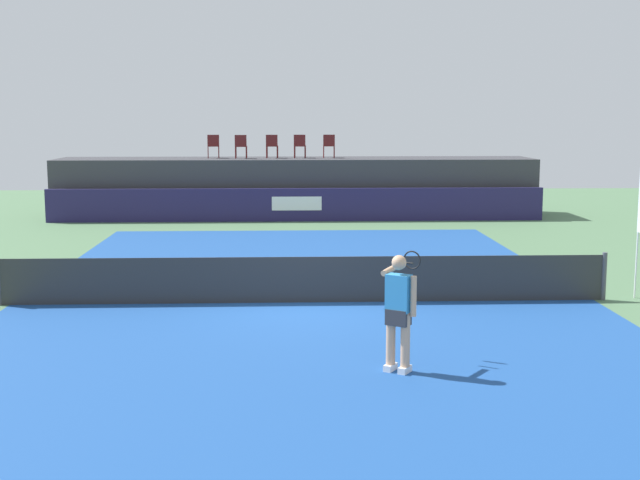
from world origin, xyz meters
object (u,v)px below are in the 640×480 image
spectator_chair_center (272,145)px  net_post_far (604,276)px  spectator_chair_far_left (213,145)px  spectator_chair_right (300,145)px  tennis_player (399,309)px  spectator_chair_far_right (329,145)px  spectator_chair_left (241,145)px

spectator_chair_center → net_post_far: (7.11, -15.36, -2.19)m
spectator_chair_far_left → net_post_far: size_ratio=0.89×
spectator_chair_right → tennis_player: bearing=-86.8°
net_post_far → tennis_player: tennis_player is taller
spectator_chair_center → tennis_player: bearing=-83.8°
spectator_chair_right → tennis_player: spectator_chair_right is taller
spectator_chair_far_right → net_post_far: spectator_chair_far_right is taller
net_post_far → tennis_player: 6.86m
spectator_chair_right → spectator_chair_center: bearing=-177.0°
spectator_chair_center → spectator_chair_far_right: (2.18, 0.10, 0.00)m
spectator_chair_right → spectator_chair_far_right: (1.12, 0.05, 0.00)m
net_post_far → spectator_chair_far_left: bearing=121.2°
spectator_chair_left → spectator_chair_far_right: bearing=6.6°
spectator_chair_far_left → spectator_chair_left: 1.12m
tennis_player → spectator_chair_left: bearing=99.6°
spectator_chair_left → spectator_chair_center: size_ratio=1.00×
spectator_chair_left → net_post_far: size_ratio=0.89×
spectator_chair_center → spectator_chair_right: (1.06, 0.05, 0.00)m
spectator_chair_right → spectator_chair_far_left: bearing=179.7°
spectator_chair_center → spectator_chair_right: same height
spectator_chair_left → spectator_chair_far_left: bearing=161.8°
spectator_chair_far_left → spectator_chair_left: same height
spectator_chair_far_left → spectator_chair_far_right: size_ratio=1.00×
spectator_chair_left → net_post_far: spectator_chair_left is taller
spectator_chair_far_right → spectator_chair_center: bearing=-177.3°
tennis_player → spectator_chair_far_left: bearing=102.3°
spectator_chair_left → tennis_player: (3.36, -19.84, -1.73)m
spectator_chair_far_left → spectator_chair_far_right: bearing=0.4°
spectator_chair_center → spectator_chair_far_right: bearing=2.7°
spectator_chair_right → net_post_far: size_ratio=0.89×
spectator_chair_left → spectator_chair_far_right: 3.36m
spectator_chair_right → net_post_far: bearing=-68.6°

